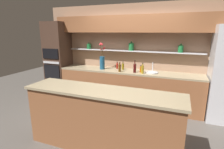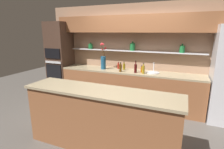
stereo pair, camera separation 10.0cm
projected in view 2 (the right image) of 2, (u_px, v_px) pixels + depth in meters
The scene contains 13 objects.
ground_plane at pixel (115, 128), 3.55m from camera, with size 12.00×12.00×0.00m, color #4C4742.
back_wall_unit at pixel (137, 45), 4.55m from camera, with size 5.20×0.44×2.60m.
back_counter_unit at pixel (128, 88), 4.60m from camera, with size 3.67×0.62×0.92m.
island_counter at pixel (100, 120), 2.84m from camera, with size 2.54×0.61×1.02m.
oven_tower at pixel (60, 59), 5.26m from camera, with size 0.62×0.64×2.17m.
flower_vase at pixel (103, 61), 4.65m from camera, with size 0.15×0.16×0.70m.
sink_fixture at pixel (153, 72), 4.26m from camera, with size 0.32×0.32×0.25m.
bottle_oil_0 at pixel (124, 67), 4.62m from camera, with size 0.06×0.06×0.21m.
bottle_oil_1 at pixel (143, 69), 4.17m from camera, with size 0.06×0.06×0.26m.
bottle_wine_2 at pixel (136, 68), 4.26m from camera, with size 0.07×0.07×0.30m.
bottle_spirit_3 at pixel (121, 68), 4.37m from camera, with size 0.06×0.06×0.24m.
bottle_sauce_4 at pixel (142, 70), 4.29m from camera, with size 0.05×0.05×0.18m.
bottle_sauce_5 at pixel (118, 66), 4.73m from camera, with size 0.05×0.05×0.19m.
Camera 2 is at (1.17, -2.96, 1.91)m, focal length 28.00 mm.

